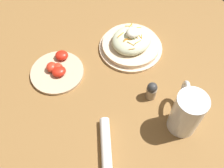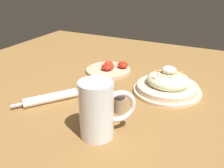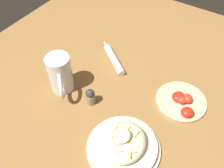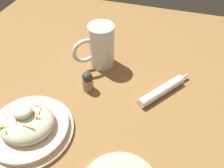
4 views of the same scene
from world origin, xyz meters
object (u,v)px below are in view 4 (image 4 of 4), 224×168
object	(u,v)px
beer_mug	(101,48)
salt_shaker	(88,81)
napkin_roll	(162,91)
salad_plate	(28,125)

from	to	relation	value
beer_mug	salt_shaker	size ratio (longest dim) A/B	2.20
beer_mug	napkin_roll	distance (m)	0.25
salad_plate	napkin_roll	xyz separation A→B (m)	(0.32, 0.24, -0.01)
napkin_roll	salt_shaker	distance (m)	0.23
salad_plate	salt_shaker	bearing A→B (deg)	64.78
beer_mug	salad_plate	bearing A→B (deg)	-105.65
salad_plate	beer_mug	distance (m)	0.35
napkin_roll	salt_shaker	size ratio (longest dim) A/B	2.62
beer_mug	napkin_roll	xyz separation A→B (m)	(0.23, -0.09, -0.05)
salt_shaker	napkin_roll	bearing A→B (deg)	11.17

